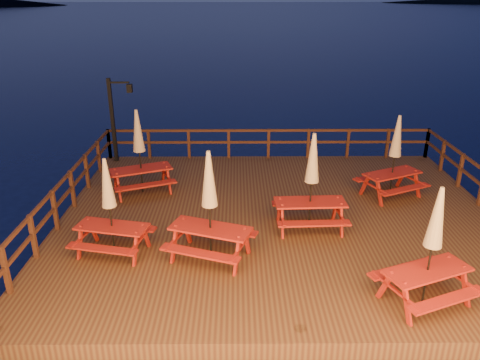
{
  "coord_description": "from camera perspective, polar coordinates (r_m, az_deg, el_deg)",
  "views": [
    {
      "loc": [
        -1.17,
        -11.54,
        6.21
      ],
      "look_at": [
        -1.08,
        0.6,
        1.24
      ],
      "focal_mm": 35.0,
      "sensor_mm": 36.0,
      "label": 1
    }
  ],
  "objects": [
    {
      "name": "picnic_table_5",
      "position": [
        11.88,
        8.72,
        -0.11
      ],
      "size": [
        1.87,
        1.56,
        2.59
      ],
      "rotation": [
        0.0,
        0.0,
        0.04
      ],
      "color": "#96280D",
      "rests_on": "deck"
    },
    {
      "name": "ground",
      "position": [
        13.16,
        4.75,
        -5.99
      ],
      "size": [
        500.0,
        500.0,
        0.0
      ],
      "primitive_type": "plane",
      "color": "black",
      "rests_on": "ground"
    },
    {
      "name": "picnic_table_3",
      "position": [
        10.43,
        -3.72,
        -3.02
      ],
      "size": [
        2.24,
        2.05,
        2.63
      ],
      "rotation": [
        0.0,
        0.0,
        -0.35
      ],
      "color": "#96280D",
      "rests_on": "deck"
    },
    {
      "name": "picnic_table_4",
      "position": [
        9.7,
        22.39,
        -7.35
      ],
      "size": [
        2.16,
        1.99,
        2.49
      ],
      "rotation": [
        0.0,
        0.0,
        0.39
      ],
      "color": "#96280D",
      "rests_on": "deck"
    },
    {
      "name": "deck",
      "position": [
        13.07,
        4.78,
        -5.22
      ],
      "size": [
        12.0,
        10.0,
        0.4
      ],
      "primitive_type": "cube",
      "color": "#452516",
      "rests_on": "ground"
    },
    {
      "name": "picnic_table_1",
      "position": [
        14.29,
        -12.17,
        3.53
      ],
      "size": [
        2.24,
        2.06,
        2.59
      ],
      "rotation": [
        0.0,
        0.0,
        0.39
      ],
      "color": "#96280D",
      "rests_on": "deck"
    },
    {
      "name": "lamp_post",
      "position": [
        17.11,
        -14.84,
        7.95
      ],
      "size": [
        0.85,
        0.18,
        3.0
      ],
      "color": "black",
      "rests_on": "deck"
    },
    {
      "name": "deck_piles",
      "position": [
        13.3,
        4.71,
        -7.13
      ],
      "size": [
        11.44,
        9.44,
        1.4
      ],
      "color": "#3B2012",
      "rests_on": "ground"
    },
    {
      "name": "picnic_table_0",
      "position": [
        11.09,
        -15.63,
        -3.02
      ],
      "size": [
        1.92,
        1.7,
        2.37
      ],
      "rotation": [
        0.0,
        0.0,
        -0.22
      ],
      "color": "#96280D",
      "rests_on": "deck"
    },
    {
      "name": "railing",
      "position": [
        14.29,
        4.3,
        1.51
      ],
      "size": [
        11.8,
        9.75,
        1.1
      ],
      "color": "#3B2012",
      "rests_on": "deck"
    },
    {
      "name": "picnic_table_2",
      "position": [
        14.45,
        18.34,
        2.89
      ],
      "size": [
        2.19,
        2.04,
        2.49
      ],
      "rotation": [
        0.0,
        0.0,
        0.44
      ],
      "color": "#96280D",
      "rests_on": "deck"
    }
  ]
}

